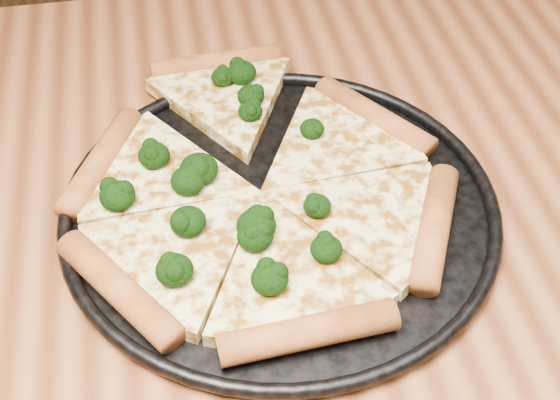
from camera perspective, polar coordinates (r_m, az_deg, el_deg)
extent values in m
cube|color=#9B5530|center=(0.66, -9.52, -6.81)|extent=(1.20, 0.90, 0.04)
cube|color=brown|center=(1.30, 15.87, -0.22)|extent=(0.06, 0.06, 0.71)
cylinder|color=black|center=(0.68, 0.00, -0.78)|extent=(0.37, 0.37, 0.01)
torus|color=black|center=(0.67, 0.00, -0.36)|extent=(0.38, 0.38, 0.01)
cylinder|color=#CA6F32|center=(0.76, 6.93, 6.12)|extent=(0.10, 0.13, 0.03)
cylinder|color=#CA6F32|center=(0.83, -4.74, 10.01)|extent=(0.14, 0.04, 0.03)
cylinder|color=#CA6F32|center=(0.72, -13.05, 2.75)|extent=(0.08, 0.13, 0.03)
cylinder|color=#CA6F32|center=(0.62, -11.79, -6.42)|extent=(0.10, 0.13, 0.03)
cylinder|color=#CA6F32|center=(0.58, 2.09, -9.69)|extent=(0.14, 0.04, 0.03)
cylinder|color=#CA6F32|center=(0.66, 11.29, -1.96)|extent=(0.08, 0.13, 0.03)
ellipsoid|color=black|center=(0.62, -1.85, -2.67)|extent=(0.03, 0.03, 0.02)
ellipsoid|color=black|center=(0.79, -4.27, 9.01)|extent=(0.02, 0.02, 0.02)
ellipsoid|color=black|center=(0.68, -5.98, 2.28)|extent=(0.03, 0.03, 0.03)
ellipsoid|color=black|center=(0.61, -7.78, -5.13)|extent=(0.03, 0.03, 0.02)
ellipsoid|color=black|center=(0.76, -2.16, 7.68)|extent=(0.03, 0.03, 0.02)
ellipsoid|color=black|center=(0.65, 2.75, -0.44)|extent=(0.02, 0.02, 0.02)
ellipsoid|color=black|center=(0.73, 2.37, 5.26)|extent=(0.02, 0.02, 0.02)
ellipsoid|color=black|center=(0.67, -11.89, 0.30)|extent=(0.03, 0.03, 0.02)
ellipsoid|color=black|center=(0.60, -0.77, -5.81)|extent=(0.03, 0.03, 0.02)
ellipsoid|color=black|center=(0.75, -2.21, 6.55)|extent=(0.02, 0.02, 0.02)
ellipsoid|color=black|center=(0.79, -2.83, 9.36)|extent=(0.03, 0.03, 0.02)
ellipsoid|color=black|center=(0.63, -1.77, -1.92)|extent=(0.03, 0.03, 0.02)
ellipsoid|color=black|center=(0.70, -9.26, 3.27)|extent=(0.03, 0.03, 0.02)
ellipsoid|color=black|center=(0.64, -6.79, -1.58)|extent=(0.03, 0.03, 0.02)
ellipsoid|color=black|center=(0.62, 3.42, -3.61)|extent=(0.03, 0.03, 0.02)
ellipsoid|color=black|center=(0.67, -6.80, 1.41)|extent=(0.03, 0.03, 0.02)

